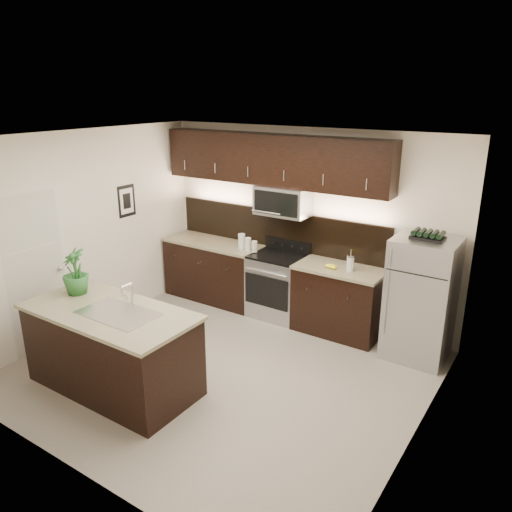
% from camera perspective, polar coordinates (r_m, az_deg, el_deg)
% --- Properties ---
extents(ground, '(4.50, 4.50, 0.00)m').
position_cam_1_polar(ground, '(6.09, -3.94, -12.96)').
color(ground, gray).
rests_on(ground, ground).
extents(room_walls, '(4.52, 4.02, 2.71)m').
position_cam_1_polar(room_walls, '(5.44, -5.50, 2.63)').
color(room_walls, silver).
rests_on(room_walls, ground).
extents(counter_run, '(3.51, 0.65, 0.94)m').
position_cam_1_polar(counter_run, '(7.36, 1.13, -3.05)').
color(counter_run, black).
rests_on(counter_run, ground).
extents(upper_fixtures, '(3.49, 0.40, 1.66)m').
position_cam_1_polar(upper_fixtures, '(7.03, 2.05, 10.04)').
color(upper_fixtures, black).
rests_on(upper_fixtures, counter_run).
extents(island, '(1.96, 0.96, 0.94)m').
position_cam_1_polar(island, '(5.79, -16.08, -10.17)').
color(island, black).
rests_on(island, ground).
extents(sink_faucet, '(0.84, 0.50, 0.28)m').
position_cam_1_polar(sink_faucet, '(5.47, -15.42, -6.15)').
color(sink_faucet, silver).
rests_on(sink_faucet, island).
extents(refrigerator, '(0.74, 0.67, 1.53)m').
position_cam_1_polar(refrigerator, '(6.37, 18.30, -4.73)').
color(refrigerator, '#B2B2B7').
rests_on(refrigerator, ground).
extents(wine_rack, '(0.38, 0.23, 0.09)m').
position_cam_1_polar(wine_rack, '(6.11, 19.06, 2.26)').
color(wine_rack, black).
rests_on(wine_rack, refrigerator).
extents(plant, '(0.37, 0.37, 0.53)m').
position_cam_1_polar(plant, '(6.04, -19.96, -1.68)').
color(plant, '#286429').
rests_on(plant, island).
extents(canisters, '(0.34, 0.12, 0.22)m').
position_cam_1_polar(canisters, '(7.28, -1.10, 1.47)').
color(canisters, silver).
rests_on(canisters, counter_run).
extents(french_press, '(0.10, 0.10, 0.28)m').
position_cam_1_polar(french_press, '(6.55, 10.72, -0.81)').
color(french_press, silver).
rests_on(french_press, counter_run).
extents(bananas, '(0.19, 0.16, 0.05)m').
position_cam_1_polar(bananas, '(6.66, 8.32, -1.07)').
color(bananas, yellow).
rests_on(bananas, counter_run).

